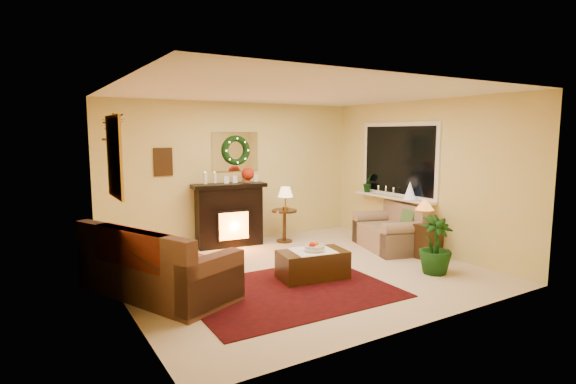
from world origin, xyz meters
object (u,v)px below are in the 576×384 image
coffee_table (313,264)px  loveseat (388,225)px  end_table_square (423,240)px  sofa (158,261)px  fireplace (229,216)px  side_table_round (284,225)px

coffee_table → loveseat: bearing=26.6°
loveseat → end_table_square: 0.70m
loveseat → end_table_square: loveseat is taller
sofa → fireplace: bearing=21.7°
side_table_round → coffee_table: bearing=-110.4°
loveseat → side_table_round: loveseat is taller
fireplace → loveseat: bearing=-28.4°
end_table_square → coffee_table: bearing=-179.6°
fireplace → coffee_table: bearing=-77.2°
sofa → side_table_round: 3.18m
fireplace → loveseat: 2.85m
sofa → loveseat: bearing=-21.6°
fireplace → end_table_square: (2.47, -2.32, -0.28)m
loveseat → side_table_round: 1.92m
sofa → side_table_round: size_ratio=3.41×
fireplace → side_table_round: size_ratio=1.91×
fireplace → side_table_round: bearing=-7.7°
coffee_table → side_table_round: bearing=78.1°
fireplace → side_table_round: (1.01, -0.27, -0.23)m
loveseat → coffee_table: 2.21m
loveseat → side_table_round: bearing=149.5°
loveseat → end_table_square: bearing=-61.3°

